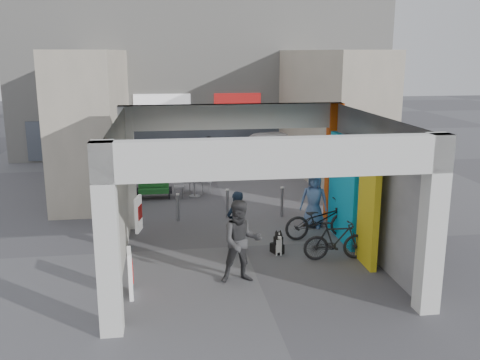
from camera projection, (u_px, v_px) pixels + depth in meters
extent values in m
plane|color=#57565B|center=(244.00, 246.00, 13.92)|extent=(90.00, 90.00, 0.00)
cube|color=silver|center=(107.00, 241.00, 9.25)|extent=(0.40, 0.40, 3.50)
cube|color=silver|center=(128.00, 168.00, 15.02)|extent=(0.40, 0.40, 3.50)
cube|color=silver|center=(432.00, 225.00, 10.08)|extent=(0.40, 0.40, 3.50)
cube|color=#DF510D|center=(334.00, 162.00, 15.85)|extent=(0.40, 0.40, 3.50)
plane|color=#BCB8AC|center=(120.00, 196.00, 12.14)|extent=(0.00, 6.40, 6.40)
plane|color=#97969C|center=(372.00, 187.00, 12.97)|extent=(0.00, 6.40, 6.40)
cube|color=#0DA9D8|center=(343.00, 189.00, 14.16)|extent=(0.15, 2.00, 2.80)
cube|color=yellow|center=(369.00, 208.00, 12.43)|extent=(0.15, 1.00, 2.80)
plane|color=beige|center=(251.00, 117.00, 12.14)|extent=(6.40, 6.40, 0.00)
cube|color=silver|center=(233.00, 116.00, 15.16)|extent=(6.40, 0.30, 0.70)
cube|color=silver|center=(279.00, 158.00, 9.29)|extent=(6.40, 0.30, 0.70)
cube|color=white|center=(232.00, 118.00, 15.33)|extent=(4.20, 0.05, 0.55)
cube|color=silver|center=(202.00, 71.00, 26.46)|extent=(18.00, 4.00, 8.00)
cube|color=#515966|center=(206.00, 137.00, 25.19)|extent=(16.20, 0.06, 1.80)
cube|color=white|center=(162.00, 100.00, 24.50)|extent=(2.60, 0.06, 0.50)
cube|color=red|center=(237.00, 99.00, 24.98)|extent=(2.20, 0.06, 0.50)
cube|color=#BFB29E|center=(95.00, 119.00, 19.93)|extent=(2.00, 9.00, 5.00)
cube|color=#BFB29E|center=(328.00, 115.00, 21.18)|extent=(2.00, 9.00, 5.00)
cylinder|color=gray|center=(178.00, 207.00, 15.97)|extent=(0.09, 0.09, 0.81)
cylinder|color=gray|center=(227.00, 204.00, 16.27)|extent=(0.09, 0.09, 0.87)
cylinder|color=gray|center=(282.00, 202.00, 16.35)|extent=(0.09, 0.09, 0.91)
cube|color=white|center=(130.00, 273.00, 10.99)|extent=(0.13, 0.56, 1.00)
cube|color=red|center=(132.00, 271.00, 10.99)|extent=(0.08, 0.39, 0.40)
cube|color=white|center=(138.00, 214.00, 15.01)|extent=(0.19, 0.55, 1.00)
cube|color=red|center=(140.00, 212.00, 15.00)|extent=(0.12, 0.38, 0.40)
cylinder|color=#A1A1A6|center=(195.00, 187.00, 18.67)|extent=(0.05, 0.05, 0.66)
cylinder|color=#A1A1A6|center=(195.00, 196.00, 18.75)|extent=(0.40, 0.40, 0.02)
cylinder|color=#A1A1A6|center=(194.00, 178.00, 18.60)|extent=(0.64, 0.64, 0.05)
cube|color=#A1A1A6|center=(179.00, 192.00, 18.45)|extent=(0.35, 0.35, 0.41)
cube|color=#A1A1A6|center=(179.00, 180.00, 18.51)|extent=(0.35, 0.05, 0.41)
cube|color=#A1A1A6|center=(207.00, 187.00, 19.20)|extent=(0.35, 0.35, 0.41)
cube|color=#A1A1A6|center=(206.00, 175.00, 19.27)|extent=(0.35, 0.05, 0.41)
cube|color=#A1A1A6|center=(186.00, 187.00, 19.19)|extent=(0.35, 0.35, 0.41)
cube|color=#A1A1A6|center=(186.00, 175.00, 19.25)|extent=(0.35, 0.05, 0.41)
cube|color=black|center=(154.00, 194.00, 18.50)|extent=(1.24, 0.62, 0.31)
cube|color=#1B601E|center=(154.00, 190.00, 18.32)|extent=(1.03, 0.36, 0.19)
cube|color=#1B601E|center=(154.00, 183.00, 18.42)|extent=(1.03, 0.36, 0.19)
cube|color=#1B601E|center=(153.00, 177.00, 18.52)|extent=(1.03, 0.36, 0.19)
cube|color=#1B601E|center=(217.00, 172.00, 21.80)|extent=(0.53, 0.47, 0.28)
cube|color=#283E94|center=(217.00, 166.00, 21.73)|extent=(0.53, 0.47, 0.28)
cube|color=black|center=(277.00, 248.00, 13.46)|extent=(0.24, 0.32, 0.24)
cube|color=black|center=(278.00, 243.00, 13.29)|extent=(0.19, 0.16, 0.36)
cube|color=white|center=(279.00, 246.00, 13.21)|extent=(0.15, 0.03, 0.34)
cylinder|color=white|center=(277.00, 250.00, 13.25)|extent=(0.04, 0.04, 0.28)
cylinder|color=white|center=(281.00, 250.00, 13.27)|extent=(0.04, 0.04, 0.28)
sphere|color=black|center=(279.00, 235.00, 13.22)|extent=(0.19, 0.19, 0.19)
cube|color=white|center=(279.00, 237.00, 13.13)|extent=(0.08, 0.12, 0.06)
cone|color=black|center=(276.00, 232.00, 13.23)|extent=(0.07, 0.07, 0.08)
cone|color=black|center=(280.00, 231.00, 13.25)|extent=(0.07, 0.07, 0.08)
imported|color=black|center=(236.00, 222.00, 13.31)|extent=(0.70, 0.64, 1.60)
imported|color=#3A3A3C|center=(241.00, 242.00, 11.60)|extent=(0.92, 0.73, 1.85)
imported|color=#5472A3|center=(314.00, 200.00, 15.31)|extent=(0.91, 0.76, 1.60)
imported|color=black|center=(210.00, 158.00, 20.91)|extent=(1.11, 0.72, 1.75)
imported|color=black|center=(320.00, 220.00, 14.44)|extent=(2.04, 0.92, 1.04)
imported|color=black|center=(336.00, 241.00, 12.95)|extent=(1.62, 0.51, 0.97)
imported|color=white|center=(279.00, 146.00, 24.24)|extent=(4.68, 2.65, 1.50)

